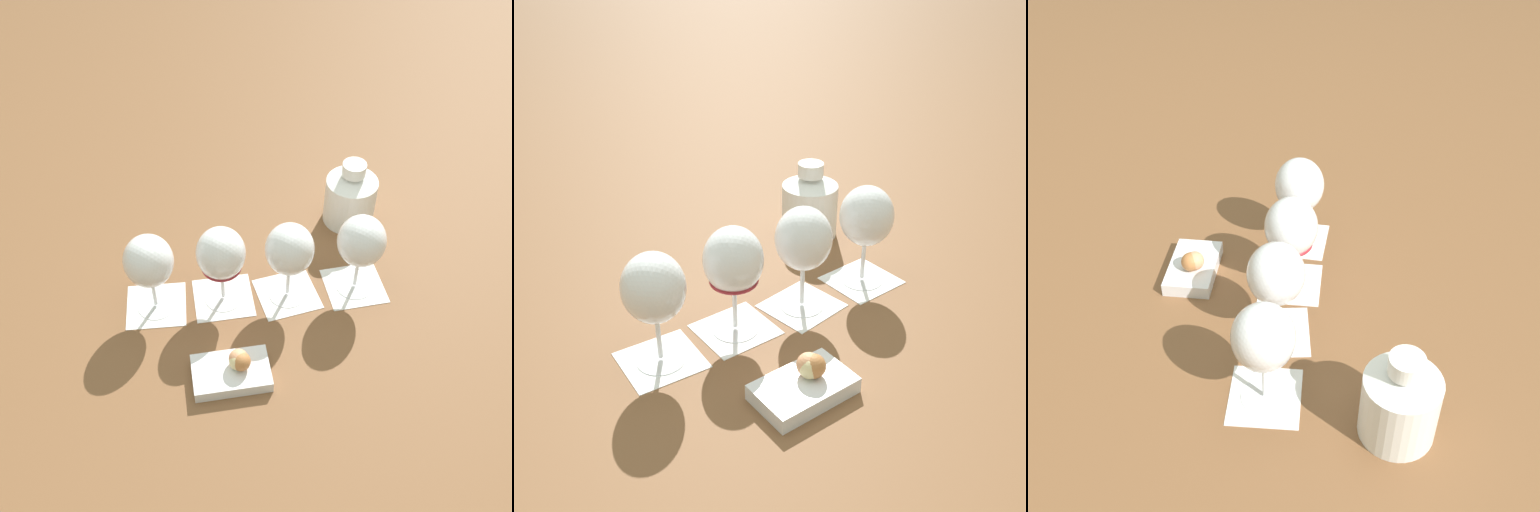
# 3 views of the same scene
# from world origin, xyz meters

# --- Properties ---
(ground_plane) EXTENTS (8.00, 8.00, 0.00)m
(ground_plane) POSITION_xyz_m (0.00, 0.00, 0.00)
(ground_plane) COLOR brown
(tasting_card_0) EXTENTS (0.14, 0.13, 0.00)m
(tasting_card_0) POSITION_xyz_m (-0.20, 0.05, 0.00)
(tasting_card_0) COLOR white
(tasting_card_0) RESTS_ON ground_plane
(tasting_card_1) EXTENTS (0.12, 0.12, 0.00)m
(tasting_card_1) POSITION_xyz_m (-0.06, 0.02, 0.00)
(tasting_card_1) COLOR white
(tasting_card_1) RESTS_ON ground_plane
(tasting_card_2) EXTENTS (0.14, 0.13, 0.00)m
(tasting_card_2) POSITION_xyz_m (0.06, -0.02, 0.00)
(tasting_card_2) COLOR white
(tasting_card_2) RESTS_ON ground_plane
(tasting_card_3) EXTENTS (0.14, 0.14, 0.00)m
(tasting_card_3) POSITION_xyz_m (0.19, -0.05, 0.00)
(tasting_card_3) COLOR white
(tasting_card_3) RESTS_ON ground_plane
(wine_glass_0) EXTENTS (0.09, 0.09, 0.18)m
(wine_glass_0) POSITION_xyz_m (-0.20, 0.05, 0.12)
(wine_glass_0) COLOR white
(wine_glass_0) RESTS_ON tasting_card_0
(wine_glass_1) EXTENTS (0.09, 0.09, 0.18)m
(wine_glass_1) POSITION_xyz_m (-0.06, 0.02, 0.12)
(wine_glass_1) COLOR white
(wine_glass_1) RESTS_ON tasting_card_1
(wine_glass_2) EXTENTS (0.09, 0.09, 0.18)m
(wine_glass_2) POSITION_xyz_m (0.06, -0.02, 0.12)
(wine_glass_2) COLOR white
(wine_glass_2) RESTS_ON tasting_card_2
(wine_glass_3) EXTENTS (0.09, 0.09, 0.18)m
(wine_glass_3) POSITION_xyz_m (0.19, -0.05, 0.12)
(wine_glass_3) COLOR white
(wine_glass_3) RESTS_ON tasting_card_3
(ceramic_vase) EXTENTS (0.11, 0.11, 0.16)m
(ceramic_vase) POSITION_xyz_m (-0.28, -0.13, 0.07)
(ceramic_vase) COLOR white
(ceramic_vase) RESTS_ON ground_plane
(snack_dish) EXTENTS (0.16, 0.11, 0.06)m
(snack_dish) POSITION_xyz_m (0.11, 0.16, 0.02)
(snack_dish) COLOR silver
(snack_dish) RESTS_ON ground_plane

